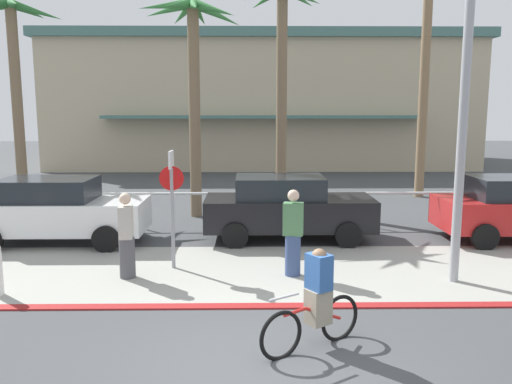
# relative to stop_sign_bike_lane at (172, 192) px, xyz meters

# --- Properties ---
(ground_plane) EXTENTS (80.00, 80.00, 0.00)m
(ground_plane) POSITION_rel_stop_sign_bike_lane_xyz_m (1.73, 5.52, -1.68)
(ground_plane) COLOR #424447
(sidewalk_strip) EXTENTS (44.00, 4.00, 0.02)m
(sidewalk_strip) POSITION_rel_stop_sign_bike_lane_xyz_m (1.73, -0.28, -1.67)
(sidewalk_strip) COLOR #9E9E93
(sidewalk_strip) RESTS_ON ground
(curb_paint) EXTENTS (44.00, 0.24, 0.03)m
(curb_paint) POSITION_rel_stop_sign_bike_lane_xyz_m (1.73, -2.28, -1.66)
(curb_paint) COLOR maroon
(curb_paint) RESTS_ON ground
(building_backdrop) EXTENTS (24.86, 13.29, 7.68)m
(building_backdrop) POSITION_rel_stop_sign_bike_lane_xyz_m (2.45, 23.46, 2.18)
(building_backdrop) COLOR #BCAD8E
(building_backdrop) RESTS_ON ground
(rail_fence) EXTENTS (20.28, 0.08, 1.04)m
(rail_fence) POSITION_rel_stop_sign_bike_lane_xyz_m (1.73, 4.02, -0.84)
(rail_fence) COLOR white
(rail_fence) RESTS_ON ground
(stop_sign_bike_lane) EXTENTS (0.52, 0.56, 2.56)m
(stop_sign_bike_lane) POSITION_rel_stop_sign_bike_lane_xyz_m (0.00, 0.00, 0.00)
(stop_sign_bike_lane) COLOR gray
(stop_sign_bike_lane) RESTS_ON ground
(streetlight_curb) EXTENTS (0.24, 2.54, 7.50)m
(streetlight_curb) POSITION_rel_stop_sign_bike_lane_xyz_m (5.74, -1.20, 2.60)
(streetlight_curb) COLOR #9EA0A5
(streetlight_curb) RESTS_ON ground
(palm_tree_1) EXTENTS (3.44, 3.24, 7.06)m
(palm_tree_1) POSITION_rel_stop_sign_bike_lane_xyz_m (-6.33, 7.36, 3.52)
(palm_tree_1) COLOR #756047
(palm_tree_1) RESTS_ON ground
(palm_tree_2) EXTENTS (3.17, 2.81, 6.77)m
(palm_tree_2) POSITION_rel_stop_sign_bike_lane_xyz_m (-0.06, 5.69, 3.57)
(palm_tree_2) COLOR #756047
(palm_tree_2) RESTS_ON ground
(palm_tree_3) EXTENTS (2.64, 3.48, 7.50)m
(palm_tree_3) POSITION_rel_stop_sign_bike_lane_xyz_m (2.77, 6.96, 3.97)
(palm_tree_3) COLOR #756047
(palm_tree_3) RESTS_ON ground
(palm_tree_4) EXTENTS (3.48, 2.87, 9.80)m
(palm_tree_4) POSITION_rel_stop_sign_bike_lane_xyz_m (8.36, 9.37, 5.51)
(palm_tree_4) COLOR #846B4C
(palm_tree_4) RESTS_ON ground
(car_white_1) EXTENTS (4.40, 2.02, 1.69)m
(car_white_1) POSITION_rel_stop_sign_bike_lane_xyz_m (-3.28, 2.24, -0.81)
(car_white_1) COLOR white
(car_white_1) RESTS_ON ground
(car_black_2) EXTENTS (4.40, 2.02, 1.69)m
(car_black_2) POSITION_rel_stop_sign_bike_lane_xyz_m (2.64, 2.54, -0.81)
(car_black_2) COLOR black
(car_black_2) RESTS_ON ground
(cyclist_red_1) EXTENTS (1.56, 1.05, 1.50)m
(cyclist_red_1) POSITION_rel_stop_sign_bike_lane_xyz_m (2.59, -3.85, -0.98)
(cyclist_red_1) COLOR black
(cyclist_red_1) RESTS_ON ground
(pedestrian_0) EXTENTS (0.35, 0.42, 1.77)m
(pedestrian_0) POSITION_rel_stop_sign_bike_lane_xyz_m (-0.85, -0.65, -0.85)
(pedestrian_0) COLOR #4C4C51
(pedestrian_0) RESTS_ON ground
(pedestrian_1) EXTENTS (0.44, 0.38, 1.82)m
(pedestrian_1) POSITION_rel_stop_sign_bike_lane_xyz_m (2.54, -0.56, -0.83)
(pedestrian_1) COLOR #384C7A
(pedestrian_1) RESTS_ON ground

